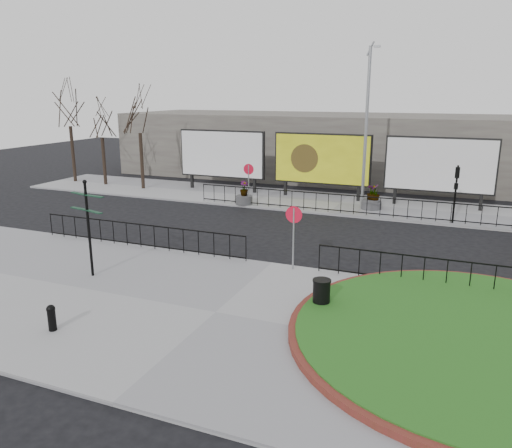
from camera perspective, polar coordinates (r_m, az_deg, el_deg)
The scene contains 25 objects.
ground at distance 19.97m, azimuth 1.84°, elevation -4.74°, with size 90.00×90.00×0.00m, color black.
pavement_near at distance 15.70m, azimuth -4.63°, elevation -10.19°, with size 30.00×10.00×0.12m, color gray.
pavement_far at distance 31.07m, azimuth 9.59°, elevation 2.30°, with size 44.00×6.00×0.12m, color gray.
brick_edge at distance 15.14m, azimuth 24.20°, elevation -11.89°, with size 10.40×10.40×0.18m, color maroon.
grass_lawn at distance 15.13m, azimuth 24.21°, elevation -11.83°, with size 10.00×10.00×0.22m, color #224C14.
railing_near_left at distance 22.22m, azimuth -13.08°, elevation -1.28°, with size 10.00×0.10×1.10m, color black, non-canonical shape.
railing_near_right at distance 18.37m, azimuth 20.97°, elevation -5.32°, with size 9.00×0.10×1.10m, color black, non-canonical shape.
railing_far at distance 28.16m, azimuth 10.40°, elevation 2.24°, with size 18.00×0.10×1.10m, color black, non-canonical shape.
speed_sign_far at distance 29.79m, azimuth -0.84°, elevation 5.61°, with size 0.64×0.07×2.47m.
speed_sign_near at distance 18.73m, azimuth 4.34°, elevation 0.03°, with size 0.64×0.07×2.47m.
billboard_left at distance 34.35m, azimuth -3.93°, elevation 7.96°, with size 6.20×0.31×4.10m.
billboard_mid at distance 31.92m, azimuth 7.54°, elevation 7.34°, with size 6.20×0.31×4.10m.
billboard_right at distance 30.91m, azimuth 20.25°, elevation 6.32°, with size 6.20×0.31×4.10m.
lamp_post at distance 29.15m, azimuth 12.49°, elevation 10.82°, with size 0.74×0.18×9.23m.
signal_pole_a at distance 27.38m, azimuth 21.90°, elevation 4.11°, with size 0.22×0.26×3.00m.
tree_left at distance 35.78m, azimuth -13.07°, elevation 9.53°, with size 2.00×2.00×7.00m, color #2D2119, non-canonical shape.
tree_mid at distance 38.16m, azimuth -17.14°, elevation 8.97°, with size 2.00×2.00×6.20m, color #2D2119, non-canonical shape.
tree_far at distance 40.21m, azimuth -20.40°, elevation 9.90°, with size 2.00×2.00×7.50m, color #2D2119, non-canonical shape.
building_backdrop at distance 40.40m, azimuth 12.94°, elevation 8.51°, with size 40.00×10.00×5.00m, color slate.
fingerpost_sign at distance 18.91m, azimuth -18.66°, elevation 0.57°, with size 1.67×0.62×3.58m.
bollard at distance 15.47m, azimuth -22.33°, elevation -9.75°, with size 0.25×0.25×0.78m.
litter_bin at distance 15.81m, azimuth 7.49°, elevation -7.93°, with size 0.58×0.58×0.96m.
planter_a at distance 30.14m, azimuth -1.37°, elevation 3.16°, with size 1.01×1.01×1.42m.
planter_b at distance 29.64m, azimuth 12.97°, elevation 2.53°, with size 1.06×1.06×1.41m.
planter_c at distance 29.58m, azimuth 13.37°, elevation 2.79°, with size 0.85×0.85×1.47m.
Camera 1 is at (6.51, -17.65, 6.69)m, focal length 35.00 mm.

